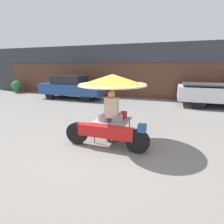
{
  "coord_description": "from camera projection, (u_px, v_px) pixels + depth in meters",
  "views": [
    {
      "loc": [
        1.63,
        -4.24,
        2.21
      ],
      "look_at": [
        0.02,
        0.5,
        0.89
      ],
      "focal_mm": 28.0,
      "sensor_mm": 36.0,
      "label": 1
    }
  ],
  "objects": [
    {
      "name": "shopfront_building",
      "position": [
        150.0,
        71.0,
        12.87
      ],
      "size": [
        28.0,
        2.06,
        3.71
      ],
      "color": "#38383D",
      "rests_on": "ground"
    },
    {
      "name": "parked_car",
      "position": [
        72.0,
        87.0,
        12.14
      ],
      "size": [
        4.45,
        1.71,
        1.58
      ],
      "color": "black",
      "rests_on": "ground"
    },
    {
      "name": "potted_plant",
      "position": [
        17.0,
        86.0,
        14.94
      ],
      "size": [
        0.85,
        0.85,
        1.01
      ],
      "color": "brown",
      "rests_on": "ground"
    },
    {
      "name": "vendor_motorcycle_cart",
      "position": [
        112.0,
        91.0,
        4.98
      ],
      "size": [
        2.42,
        1.99,
        1.99
      ],
      "color": "black",
      "rests_on": "ground"
    },
    {
      "name": "vendor_person",
      "position": [
        112.0,
        114.0,
        5.05
      ],
      "size": [
        0.38,
        0.22,
        1.55
      ],
      "color": "#4C473D",
      "rests_on": "ground"
    },
    {
      "name": "ground_plane",
      "position": [
        106.0,
        147.0,
        4.95
      ],
      "size": [
        36.0,
        36.0,
        0.0
      ],
      "primitive_type": "plane",
      "color": "slate"
    }
  ]
}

